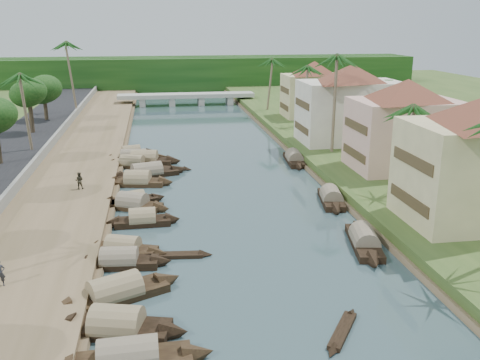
{
  "coord_description": "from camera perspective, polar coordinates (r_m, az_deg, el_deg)",
  "views": [
    {
      "loc": [
        -6.47,
        -39.28,
        16.71
      ],
      "look_at": [
        1.31,
        9.56,
        2.0
      ],
      "focal_mm": 40.0,
      "sensor_mm": 36.0,
      "label": 1
    }
  ],
  "objects": [
    {
      "name": "ground",
      "position": [
        43.18,
        0.28,
        -6.21
      ],
      "size": [
        220.0,
        220.0,
        0.0
      ],
      "primitive_type": "plane",
      "color": "#33484D",
      "rests_on": "ground"
    },
    {
      "name": "left_bank",
      "position": [
        62.22,
        -17.53,
        0.58
      ],
      "size": [
        10.0,
        180.0,
        0.8
      ],
      "primitive_type": "cube",
      "color": "brown",
      "rests_on": "ground"
    },
    {
      "name": "right_bank",
      "position": [
        66.5,
        13.77,
        2.06
      ],
      "size": [
        16.0,
        180.0,
        1.2
      ],
      "primitive_type": "cube",
      "color": "#314A1D",
      "rests_on": "ground"
    },
    {
      "name": "retaining_wall",
      "position": [
        62.76,
        -21.4,
        1.23
      ],
      "size": [
        0.4,
        180.0,
        1.1
      ],
      "primitive_type": "cube",
      "color": "slate",
      "rests_on": "left_bank"
    },
    {
      "name": "treeline",
      "position": [
        140.01,
        -6.49,
        11.25
      ],
      "size": [
        120.0,
        14.0,
        8.0
      ],
      "color": "black",
      "rests_on": "ground"
    },
    {
      "name": "bridge",
      "position": [
        112.47,
        -5.74,
        8.82
      ],
      "size": [
        28.0,
        4.0,
        2.4
      ],
      "color": "#9D9D93",
      "rests_on": "ground"
    },
    {
      "name": "building_mid",
      "position": [
        60.42,
        17.17,
        5.75
      ],
      "size": [
        14.11,
        14.11,
        9.7
      ],
      "color": "#D2A495",
      "rests_on": "right_bank"
    },
    {
      "name": "building_far",
      "position": [
        72.68,
        11.67,
        8.06
      ],
      "size": [
        15.59,
        15.59,
        10.2
      ],
      "color": "silver",
      "rests_on": "right_bank"
    },
    {
      "name": "building_distant",
      "position": [
        91.85,
        7.87,
        9.64
      ],
      "size": [
        12.62,
        12.62,
        9.2
      ],
      "color": "beige",
      "rests_on": "right_bank"
    },
    {
      "name": "sampan_0",
      "position": [
        28.83,
        -11.82,
        -18.25
      ],
      "size": [
        8.96,
        2.23,
        2.33
      ],
      "rotation": [
        0.0,
        0.0,
        0.03
      ],
      "color": "black",
      "rests_on": "ground"
    },
    {
      "name": "sampan_1",
      "position": [
        31.55,
        -12.98,
        -14.99
      ],
      "size": [
        8.5,
        4.01,
        2.44
      ],
      "rotation": [
        0.0,
        0.0,
        -0.27
      ],
      "color": "black",
      "rests_on": "ground"
    },
    {
      "name": "sampan_2",
      "position": [
        34.91,
        -13.16,
        -11.73
      ],
      "size": [
        9.17,
        5.64,
        2.41
      ],
      "rotation": [
        0.0,
        0.0,
        0.44
      ],
      "color": "black",
      "rests_on": "ground"
    },
    {
      "name": "sampan_3",
      "position": [
        39.2,
        -12.73,
        -8.44
      ],
      "size": [
        7.7,
        2.31,
        2.06
      ],
      "rotation": [
        0.0,
        0.0,
        -0.1
      ],
      "color": "black",
      "rests_on": "ground"
    },
    {
      "name": "sampan_4",
      "position": [
        41.12,
        -12.36,
        -7.2
      ],
      "size": [
        7.16,
        3.89,
        2.04
      ],
      "rotation": [
        0.0,
        0.0,
        -0.35
      ],
      "color": "black",
      "rests_on": "ground"
    },
    {
      "name": "sampan_5",
      "position": [
        46.5,
        -10.35,
        -4.24
      ],
      "size": [
        6.64,
        1.95,
        2.13
      ],
      "rotation": [
        0.0,
        0.0,
        0.02
      ],
      "color": "black",
      "rests_on": "ground"
    },
    {
      "name": "sampan_6",
      "position": [
        50.6,
        -11.38,
        -2.56
      ],
      "size": [
        7.64,
        4.96,
        2.28
      ],
      "rotation": [
        0.0,
        0.0,
        -0.46
      ],
      "color": "black",
      "rests_on": "ground"
    },
    {
      "name": "sampan_7",
      "position": [
        51.7,
        -11.44,
        -2.16
      ],
      "size": [
        6.84,
        3.42,
        1.85
      ],
      "rotation": [
        0.0,
        0.0,
        0.32
      ],
      "color": "black",
      "rests_on": "ground"
    },
    {
      "name": "sampan_8",
      "position": [
        57.74,
        -10.85,
        -0.13
      ],
      "size": [
        8.02,
        3.26,
        2.4
      ],
      "rotation": [
        0.0,
        0.0,
        -0.18
      ],
      "color": "black",
      "rests_on": "ground"
    },
    {
      "name": "sampan_9",
      "position": [
        60.72,
        -9.88,
        0.75
      ],
      "size": [
        9.72,
        4.41,
        2.39
      ],
      "rotation": [
        0.0,
        0.0,
        0.28
      ],
      "color": "black",
      "rests_on": "ground"
    },
    {
      "name": "sampan_10",
      "position": [
        64.95,
        -11.41,
        1.7
      ],
      "size": [
        8.01,
        4.13,
        2.18
      ],
      "rotation": [
        0.0,
        0.0,
        -0.33
      ],
      "color": "black",
      "rests_on": "ground"
    },
    {
      "name": "sampan_11",
      "position": [
        66.29,
        -10.14,
        2.08
      ],
      "size": [
        9.36,
        3.36,
        2.58
      ],
      "rotation": [
        0.0,
        0.0,
        -0.15
      ],
      "color": "black",
      "rests_on": "ground"
    },
    {
      "name": "sampan_12",
      "position": [
        67.94,
        -11.24,
        2.36
      ],
      "size": [
        9.31,
        2.41,
        2.19
      ],
      "rotation": [
        0.0,
        0.0,
        -0.08
      ],
      "color": "black",
      "rests_on": "ground"
    },
    {
      "name": "sampan_13",
      "position": [
        70.71,
        -11.52,
        2.89
      ],
      "size": [
        6.81,
        2.88,
        1.88
      ],
      "rotation": [
        0.0,
        0.0,
        0.23
      ],
      "color": "black",
      "rests_on": "ground"
    },
    {
      "name": "sampan_14",
      "position": [
        42.66,
        13.1,
        -6.35
      ],
      "size": [
        3.35,
        9.4,
        2.23
      ],
      "rotation": [
        0.0,
        0.0,
        1.39
      ],
      "color": "black",
      "rests_on": "ground"
    },
    {
      "name": "sampan_15",
      "position": [
        52.03,
        9.7,
        -1.93
      ],
      "size": [
        2.99,
        8.37,
        2.2
      ],
      "rotation": [
        0.0,
        0.0,
        1.41
      ],
      "color": "black",
      "rests_on": "ground"
    },
    {
      "name": "sampan_16",
      "position": [
        66.28,
        5.81,
        2.24
      ],
      "size": [
        2.36,
        9.05,
        2.19
      ],
      "rotation": [
        0.0,
        0.0,
        1.49
      ],
      "color": "black",
      "rests_on": "ground"
    },
    {
      "name": "canoe_0",
      "position": [
        31.53,
        10.86,
        -15.56
      ],
      "size": [
        3.59,
        4.92,
        0.72
      ],
      "rotation": [
        0.0,
        0.0,
        0.99
      ],
      "color": "black",
      "rests_on": "ground"
    },
    {
      "name": "canoe_1",
      "position": [
        40.14,
        -6.92,
        -8.01
      ],
      "size": [
        5.63,
        1.41,
        0.9
      ],
      "rotation": [
        0.0,
        0.0,
        -0.09
      ],
      "color": "black",
      "rests_on": "ground"
    },
    {
      "name": "canoe_2",
      "position": [
        63.47,
        -7.43,
        1.25
      ],
      "size": [
        5.2,
        2.73,
        0.77
      ],
      "rotation": [
        0.0,
        0.0,
        -0.39
      ],
      "color": "black",
      "rests_on": "ground"
    },
    {
      "name": "palm_1",
      "position": [
        50.95,
        17.37,
        7.21
      ],
      "size": [
        3.2,
        3.2,
        9.6
      ],
      "color": "#74654D",
      "rests_on": "ground"
    },
    {
      "name": "palm_2",
      "position": [
        65.8,
        10.26,
        12.61
      ],
      "size": [
        3.2,
        3.2,
        13.12
      ],
      "color": "#74654D",
      "rests_on": "ground"
    },
    {
      "name": "palm_3",
      "position": [
        82.63,
        6.9,
        11.74
      ],
      "size": [
        3.2,
        3.2,
        10.49
      ],
      "color": "#74654D",
      "rests_on": "ground"
    },
    {
      "name": "palm_6",
      "position": [
        70.18,
        -22.17,
        10.17
      ],
      "size": [
        3.2,
        3.2,
        10.72
      ],
      "color": "#74654D",
      "rests_on": "ground"
    },
    {
      "name": "palm_7",
      "position": [
        97.9,
        3.11,
        12.57
      ],
      "size": [
        3.2,
        3.2,
        10.48
      ],
      "color": "#74654D",
      "rests_on": "ground"
    },
    {
      "name": "palm_8",
      "position": [
        99.16,
        -17.69,
        13.61
      ],
      "size": [
        3.2,
        3.2,
        13.36
      ],
      "color": "#74654D",
      "rests_on": "ground"
    },
    {
      "name": "tree_4",
      "position": [
        81.75,
        -21.62,
        8.56
      ],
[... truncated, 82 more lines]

